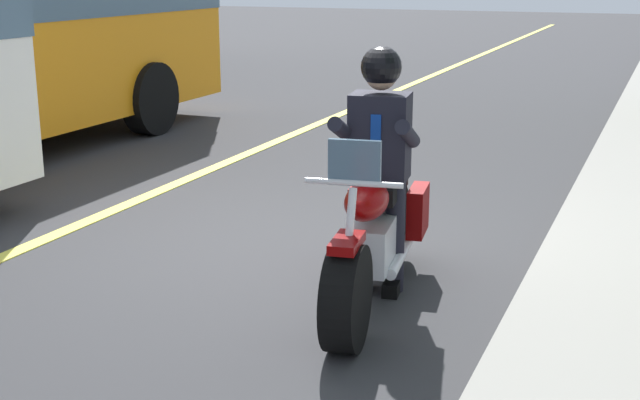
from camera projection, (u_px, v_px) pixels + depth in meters
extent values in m
plane|color=#333335|center=(283.00, 251.00, 7.08)|extent=(80.00, 80.00, 0.00)
cube|color=#E5DB4C|center=(83.00, 223.00, 7.81)|extent=(60.00, 0.16, 0.01)
cylinder|color=black|center=(346.00, 298.00, 5.17)|extent=(0.68, 0.29, 0.66)
cylinder|color=black|center=(390.00, 226.00, 6.62)|extent=(0.68, 0.29, 0.66)
cube|color=silver|center=(372.00, 244.00, 5.90)|extent=(0.59, 0.36, 0.32)
ellipsoid|color=#720505|center=(367.00, 201.00, 5.62)|extent=(0.59, 0.36, 0.24)
cube|color=black|center=(382.00, 186.00, 6.14)|extent=(0.73, 0.38, 0.12)
cube|color=#720505|center=(418.00, 210.00, 6.49)|extent=(0.41, 0.18, 0.36)
cube|color=#720505|center=(361.00, 207.00, 6.59)|extent=(0.41, 0.18, 0.36)
cylinder|color=silver|center=(347.00, 255.00, 5.12)|extent=(0.35, 0.10, 0.76)
cylinder|color=silver|center=(354.00, 183.00, 5.17)|extent=(0.12, 0.60, 0.04)
cube|color=#720505|center=(347.00, 243.00, 5.08)|extent=(0.38, 0.21, 0.06)
cylinder|color=silver|center=(401.00, 254.00, 6.18)|extent=(0.90, 0.21, 0.08)
cube|color=slate|center=(355.00, 163.00, 5.15)|extent=(0.09, 0.32, 0.28)
cylinder|color=black|center=(395.00, 234.00, 6.10)|extent=(0.14, 0.14, 0.84)
cube|color=black|center=(392.00, 286.00, 6.14)|extent=(0.27, 0.15, 0.10)
cylinder|color=black|center=(362.00, 232.00, 6.16)|extent=(0.14, 0.14, 0.84)
cube|color=black|center=(359.00, 283.00, 6.20)|extent=(0.27, 0.15, 0.10)
cube|color=black|center=(380.00, 137.00, 5.95)|extent=(0.37, 0.44, 0.60)
cube|color=navy|center=(376.00, 147.00, 5.81)|extent=(0.03, 0.07, 0.44)
cylinder|color=black|center=(408.00, 134.00, 5.71)|extent=(0.56, 0.18, 0.28)
cylinder|color=black|center=(343.00, 131.00, 5.82)|extent=(0.56, 0.18, 0.28)
sphere|color=tan|center=(381.00, 74.00, 5.84)|extent=(0.22, 0.22, 0.22)
sphere|color=black|center=(381.00, 67.00, 5.82)|extent=(0.28, 0.28, 0.28)
cylinder|color=black|center=(13.00, 89.00, 12.74)|extent=(1.00, 0.30, 1.00)
cylinder|color=black|center=(151.00, 99.00, 11.85)|extent=(1.00, 0.30, 1.00)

